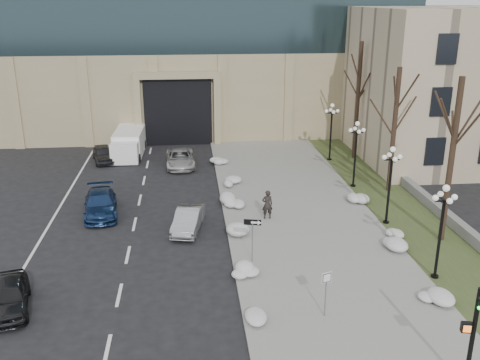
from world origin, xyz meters
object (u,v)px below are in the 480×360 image
at_px(one_way_sign, 255,228).
at_px(traffic_signal, 471,341).
at_px(car_a, 9,296).
at_px(car_b, 188,220).
at_px(car_c, 100,204).
at_px(lamppost_c, 356,145).
at_px(car_d, 180,158).
at_px(car_e, 103,154).
at_px(lamppost_a, 442,219).
at_px(pedestrian, 267,204).
at_px(lamppost_d, 331,124).
at_px(box_truck, 129,144).
at_px(lamppost_b, 390,175).
at_px(keep_sign, 326,285).

distance_m(one_way_sign, traffic_signal, 11.40).
distance_m(car_a, one_way_sign, 11.48).
distance_m(car_b, car_c, 6.09).
height_order(traffic_signal, lamppost_c, lamppost_c).
bearing_deg(lamppost_c, car_d, 152.86).
distance_m(car_d, car_e, 6.56).
xyz_separation_m(car_c, lamppost_a, (16.97, -9.76, 2.38)).
bearing_deg(pedestrian, car_a, 31.83).
bearing_deg(car_e, traffic_signal, -74.55).
relative_size(lamppost_a, lamppost_d, 1.00).
relative_size(car_b, car_d, 0.83).
bearing_deg(box_truck, car_c, -90.32).
distance_m(car_e, box_truck, 2.58).
bearing_deg(lamppost_c, traffic_signal, -96.65).
height_order(car_b, lamppost_b, lamppost_b).
bearing_deg(lamppost_a, lamppost_d, 90.00).
bearing_deg(car_b, lamppost_d, 58.63).
distance_m(car_c, car_d, 10.62).
distance_m(traffic_signal, lamppost_c, 20.55).
bearing_deg(car_c, traffic_signal, -57.15).
relative_size(lamppost_c, lamppost_d, 1.00).
relative_size(car_e, box_truck, 0.59).
distance_m(car_b, car_d, 12.40).
xyz_separation_m(car_c, lamppost_b, (16.97, -3.26, 2.38)).
height_order(car_c, lamppost_b, lamppost_b).
xyz_separation_m(car_a, car_e, (0.89, 21.96, -0.01)).
bearing_deg(box_truck, keep_sign, -66.04).
bearing_deg(box_truck, car_a, -94.98).
bearing_deg(one_way_sign, box_truck, 124.61).
relative_size(car_c, keep_sign, 2.22).
bearing_deg(lamppost_d, car_b, -132.58).
xyz_separation_m(car_a, car_c, (2.33, 10.50, 0.03)).
relative_size(pedestrian, traffic_signal, 0.45).
relative_size(car_e, lamppost_a, 0.81).
bearing_deg(keep_sign, traffic_signal, -71.42).
relative_size(car_d, box_truck, 0.72).
xyz_separation_m(traffic_signal, lamppost_a, (2.38, 7.38, 1.12)).
bearing_deg(traffic_signal, lamppost_d, 97.29).
xyz_separation_m(car_c, one_way_sign, (8.65, -7.41, 1.30)).
height_order(car_b, box_truck, box_truck).
distance_m(car_a, car_e, 21.98).
bearing_deg(lamppost_b, car_e, 141.35).
relative_size(keep_sign, lamppost_d, 0.45).
bearing_deg(keep_sign, car_e, 97.70).
xyz_separation_m(car_d, lamppost_c, (12.16, -6.23, 2.42)).
distance_m(car_d, one_way_sign, 17.36).
distance_m(car_c, lamppost_a, 19.73).
distance_m(pedestrian, lamppost_a, 10.63).
height_order(car_b, one_way_sign, one_way_sign).
relative_size(car_d, one_way_sign, 1.95).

